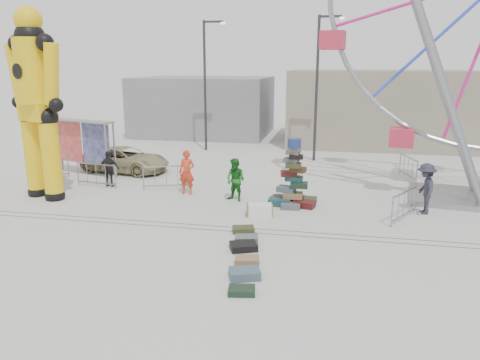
% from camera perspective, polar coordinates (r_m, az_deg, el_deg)
% --- Properties ---
extents(ground, '(90.00, 90.00, 0.00)m').
position_cam_1_polar(ground, '(15.41, -4.58, -6.82)').
color(ground, '#9E9E99').
rests_on(ground, ground).
extents(track_line_near, '(40.00, 0.04, 0.01)m').
position_cam_1_polar(track_line_near, '(15.95, -3.99, -6.05)').
color(track_line_near, '#47443F').
rests_on(track_line_near, ground).
extents(track_line_far, '(40.00, 0.04, 0.01)m').
position_cam_1_polar(track_line_far, '(16.31, -3.62, -5.58)').
color(track_line_far, '#47443F').
rests_on(track_line_far, ground).
extents(building_right, '(12.00, 8.00, 5.00)m').
position_cam_1_polar(building_right, '(34.09, 16.49, 8.51)').
color(building_right, gray).
rests_on(building_right, ground).
extents(building_left, '(10.00, 8.00, 4.40)m').
position_cam_1_polar(building_left, '(37.35, -4.33, 9.02)').
color(building_left, gray).
rests_on(building_left, ground).
extents(lamp_post_right, '(1.41, 0.25, 8.00)m').
position_cam_1_polar(lamp_post_right, '(26.86, 9.55, 11.77)').
color(lamp_post_right, '#2D2D30').
rests_on(lamp_post_right, ground).
extents(lamp_post_left, '(1.41, 0.25, 8.00)m').
position_cam_1_polar(lamp_post_left, '(29.91, -4.13, 12.14)').
color(lamp_post_left, '#2D2D30').
rests_on(lamp_post_left, ground).
extents(suitcase_tower, '(1.88, 1.66, 2.67)m').
position_cam_1_polar(suitcase_tower, '(18.55, 6.47, -0.80)').
color(suitcase_tower, '#18444A').
rests_on(suitcase_tower, ground).
extents(crash_test_dummy, '(3.07, 1.64, 7.85)m').
position_cam_1_polar(crash_test_dummy, '(20.59, -23.59, 9.18)').
color(crash_test_dummy, black).
rests_on(crash_test_dummy, ground).
extents(banner_scaffold, '(3.87, 1.71, 2.78)m').
position_cam_1_polar(banner_scaffold, '(24.34, -18.77, 5.33)').
color(banner_scaffold, gray).
rests_on(banner_scaffold, ground).
extents(steamer_trunk, '(1.03, 0.73, 0.43)m').
position_cam_1_polar(steamer_trunk, '(17.28, 2.42, -3.67)').
color(steamer_trunk, silver).
rests_on(steamer_trunk, ground).
extents(row_case_0, '(0.81, 0.65, 0.19)m').
position_cam_1_polar(row_case_0, '(15.65, 0.42, -6.06)').
color(row_case_0, '#363B1D').
rests_on(row_case_0, ground).
extents(row_case_1, '(0.79, 0.62, 0.20)m').
position_cam_1_polar(row_case_1, '(14.84, 0.81, -7.20)').
color(row_case_1, '#56595E').
rests_on(row_case_1, ground).
extents(row_case_2, '(0.96, 0.85, 0.21)m').
position_cam_1_polar(row_case_2, '(14.26, 0.43, -8.09)').
color(row_case_2, black).
rests_on(row_case_2, ground).
extents(row_case_3, '(0.75, 0.59, 0.22)m').
position_cam_1_polar(row_case_3, '(13.27, 0.88, -9.83)').
color(row_case_3, olive).
rests_on(row_case_3, ground).
extents(row_case_4, '(0.94, 0.79, 0.24)m').
position_cam_1_polar(row_case_4, '(12.49, 0.58, -11.36)').
color(row_case_4, '#455863').
rests_on(row_case_4, ground).
extents(row_case_5, '(0.72, 0.55, 0.16)m').
position_cam_1_polar(row_case_5, '(11.74, 0.22, -13.33)').
color(row_case_5, black).
rests_on(row_case_5, ground).
extents(barricade_dummy_a, '(1.99, 0.46, 1.10)m').
position_cam_1_polar(barricade_dummy_a, '(25.12, -21.93, 1.73)').
color(barricade_dummy_a, gray).
rests_on(barricade_dummy_a, ground).
extents(barricade_dummy_b, '(1.99, 0.38, 1.10)m').
position_cam_1_polar(barricade_dummy_b, '(22.17, -17.12, 0.60)').
color(barricade_dummy_b, gray).
rests_on(barricade_dummy_b, ground).
extents(barricade_dummy_c, '(1.92, 0.76, 1.10)m').
position_cam_1_polar(barricade_dummy_c, '(21.00, -8.97, 0.32)').
color(barricade_dummy_c, gray).
rests_on(barricade_dummy_c, ground).
extents(barricade_wheel_front, '(1.09, 1.78, 1.10)m').
position_cam_1_polar(barricade_wheel_front, '(17.68, 19.35, -2.94)').
color(barricade_wheel_front, gray).
rests_on(barricade_wheel_front, ground).
extents(barricade_wheel_back, '(0.60, 1.96, 1.10)m').
position_cam_1_polar(barricade_wheel_back, '(24.13, 19.81, 1.45)').
color(barricade_wheel_back, gray).
rests_on(barricade_wheel_back, ground).
extents(pedestrian_red, '(0.72, 0.50, 1.91)m').
position_cam_1_polar(pedestrian_red, '(20.05, -6.50, 0.94)').
color(pedestrian_red, red).
rests_on(pedestrian_red, ground).
extents(pedestrian_green, '(1.05, 0.95, 1.76)m').
position_cam_1_polar(pedestrian_green, '(18.93, -0.55, 0.01)').
color(pedestrian_green, '#175F19').
rests_on(pedestrian_green, ground).
extents(pedestrian_black, '(0.97, 0.43, 1.63)m').
position_cam_1_polar(pedestrian_black, '(21.99, -15.65, 1.31)').
color(pedestrian_black, black).
rests_on(pedestrian_black, ground).
extents(pedestrian_grey, '(0.77, 1.27, 1.91)m').
position_cam_1_polar(pedestrian_grey, '(18.65, 21.68, -0.99)').
color(pedestrian_grey, '#22232D').
rests_on(pedestrian_grey, ground).
extents(parked_suv, '(4.84, 2.74, 1.28)m').
position_cam_1_polar(parked_suv, '(24.85, -13.82, 2.43)').
color(parked_suv, '#978F61').
rests_on(parked_suv, ground).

